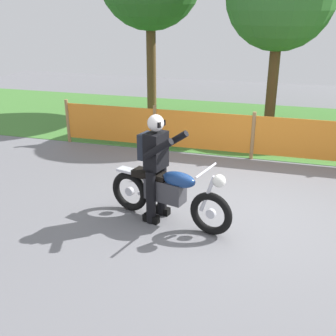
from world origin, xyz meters
name	(u,v)px	position (x,y,z in m)	size (l,w,h in m)	color
ground	(238,209)	(0.00, 0.00, -0.01)	(24.00, 24.00, 0.02)	slate
grass_verge	(260,126)	(0.00, 5.12, 0.01)	(24.00, 5.29, 0.01)	#427A33
barrier_fence	(253,135)	(0.00, 2.47, 0.54)	(8.91, 0.08, 1.05)	#997547
motorcycle_lead	(169,193)	(-1.00, -0.70, 0.49)	(2.09, 0.83, 1.01)	black
rider_lead	(156,162)	(-1.22, -0.64, 0.95)	(0.76, 0.65, 1.69)	black
traffic_cone	(158,165)	(-1.66, 0.91, 0.26)	(0.32, 0.32, 0.53)	black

